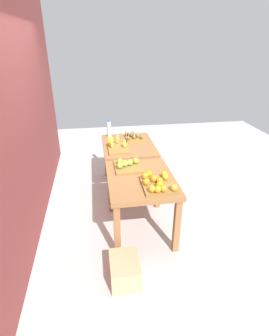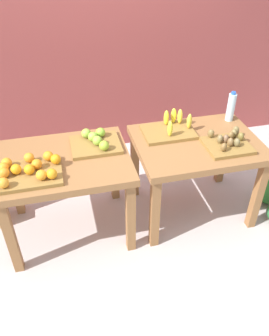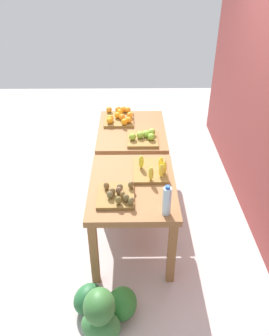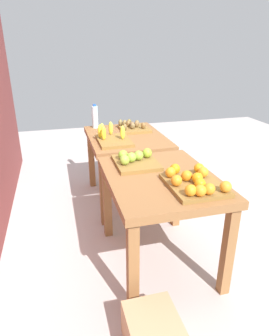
{
  "view_description": "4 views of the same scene",
  "coord_description": "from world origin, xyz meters",
  "px_view_note": "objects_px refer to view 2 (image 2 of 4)",
  "views": [
    {
      "loc": [
        -3.32,
        0.5,
        2.26
      ],
      "look_at": [
        -0.0,
        -0.01,
        0.62
      ],
      "focal_mm": 28.2,
      "sensor_mm": 36.0,
      "label": 1
    },
    {
      "loc": [
        -0.54,
        -2.27,
        2.31
      ],
      "look_at": [
        0.01,
        -0.04,
        0.61
      ],
      "focal_mm": 36.91,
      "sensor_mm": 36.0,
      "label": 2
    },
    {
      "loc": [
        3.13,
        -0.01,
        2.63
      ],
      "look_at": [
        -0.04,
        0.03,
        0.55
      ],
      "focal_mm": 36.84,
      "sensor_mm": 36.0,
      "label": 3
    },
    {
      "loc": [
        -2.48,
        0.72,
        1.67
      ],
      "look_at": [
        0.09,
        0.03,
        0.58
      ],
      "focal_mm": 31.8,
      "sensor_mm": 36.0,
      "label": 4
    }
  ],
  "objects_px": {
    "apple_bin": "(96,142)",
    "water_bottle": "(231,107)",
    "display_table_left": "(65,171)",
    "orange_bin": "(29,170)",
    "banana_crate": "(170,129)",
    "kiwi_bin": "(228,143)",
    "display_table_right": "(196,152)"
  },
  "relations": [
    {
      "from": "display_table_right",
      "to": "apple_bin",
      "type": "bearing_deg",
      "value": 171.39
    },
    {
      "from": "banana_crate",
      "to": "kiwi_bin",
      "type": "xyz_separation_m",
      "value": [
        0.39,
        -0.32,
        -0.0
      ]
    },
    {
      "from": "water_bottle",
      "to": "banana_crate",
      "type": "bearing_deg",
      "value": -171.57
    },
    {
      "from": "apple_bin",
      "to": "orange_bin",
      "type": "bearing_deg",
      "value": -152.21
    },
    {
      "from": "water_bottle",
      "to": "orange_bin",
      "type": "bearing_deg",
      "value": -166.64
    },
    {
      "from": "orange_bin",
      "to": "water_bottle",
      "type": "height_order",
      "value": "water_bottle"
    },
    {
      "from": "display_table_left",
      "to": "apple_bin",
      "type": "relative_size",
      "value": 2.6
    },
    {
      "from": "display_table_right",
      "to": "apple_bin",
      "type": "height_order",
      "value": "apple_bin"
    },
    {
      "from": "kiwi_bin",
      "to": "apple_bin",
      "type": "bearing_deg",
      "value": 166.01
    },
    {
      "from": "display_table_left",
      "to": "water_bottle",
      "type": "bearing_deg",
      "value": 10.08
    },
    {
      "from": "display_table_left",
      "to": "display_table_right",
      "type": "xyz_separation_m",
      "value": [
        1.12,
        0.0,
        0.0
      ]
    },
    {
      "from": "display_table_right",
      "to": "orange_bin",
      "type": "relative_size",
      "value": 2.2
    },
    {
      "from": "display_table_right",
      "to": "orange_bin",
      "type": "distance_m",
      "value": 1.38
    },
    {
      "from": "orange_bin",
      "to": "water_bottle",
      "type": "bearing_deg",
      "value": 13.36
    },
    {
      "from": "banana_crate",
      "to": "water_bottle",
      "type": "xyz_separation_m",
      "value": [
        0.6,
        0.09,
        0.09
      ]
    },
    {
      "from": "apple_bin",
      "to": "banana_crate",
      "type": "relative_size",
      "value": 0.91
    },
    {
      "from": "orange_bin",
      "to": "display_table_left",
      "type": "bearing_deg",
      "value": 31.43
    },
    {
      "from": "orange_bin",
      "to": "kiwi_bin",
      "type": "bearing_deg",
      "value": 0.62
    },
    {
      "from": "display_table_left",
      "to": "kiwi_bin",
      "type": "height_order",
      "value": "kiwi_bin"
    },
    {
      "from": "apple_bin",
      "to": "water_bottle",
      "type": "relative_size",
      "value": 1.44
    },
    {
      "from": "water_bottle",
      "to": "kiwi_bin",
      "type": "bearing_deg",
      "value": -117.54
    },
    {
      "from": "apple_bin",
      "to": "kiwi_bin",
      "type": "xyz_separation_m",
      "value": [
        1.04,
        -0.26,
        -0.0
      ]
    },
    {
      "from": "orange_bin",
      "to": "banana_crate",
      "type": "xyz_separation_m",
      "value": [
        1.18,
        0.33,
        -0.01
      ]
    },
    {
      "from": "display_table_right",
      "to": "banana_crate",
      "type": "height_order",
      "value": "banana_crate"
    },
    {
      "from": "display_table_left",
      "to": "water_bottle",
      "type": "height_order",
      "value": "water_bottle"
    },
    {
      "from": "banana_crate",
      "to": "display_table_left",
      "type": "bearing_deg",
      "value": -168.87
    },
    {
      "from": "display_table_left",
      "to": "orange_bin",
      "type": "relative_size",
      "value": 2.2
    },
    {
      "from": "banana_crate",
      "to": "water_bottle",
      "type": "relative_size",
      "value": 1.58
    },
    {
      "from": "orange_bin",
      "to": "water_bottle",
      "type": "relative_size",
      "value": 1.7
    },
    {
      "from": "display_table_right",
      "to": "kiwi_bin",
      "type": "relative_size",
      "value": 2.89
    },
    {
      "from": "display_table_left",
      "to": "orange_bin",
      "type": "xyz_separation_m",
      "value": [
        -0.25,
        -0.15,
        0.16
      ]
    },
    {
      "from": "display_table_right",
      "to": "orange_bin",
      "type": "xyz_separation_m",
      "value": [
        -1.37,
        -0.15,
        0.16
      ]
    }
  ]
}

